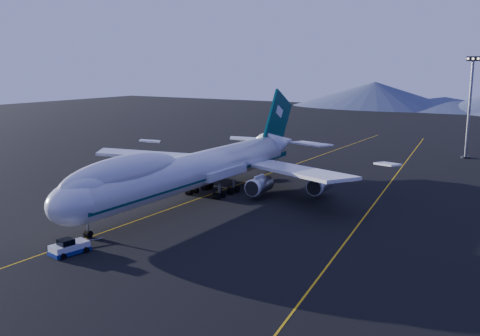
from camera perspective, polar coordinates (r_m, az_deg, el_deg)
The scene contains 6 objects.
ground at distance 100.48m, azimuth -4.68°, elevation -3.36°, with size 500.00×500.00×0.00m, color black.
taxiway_line_main at distance 100.48m, azimuth -4.68°, elevation -3.35°, with size 0.25×220.00×0.01m, color gold.
taxiway_line_side at distance 95.81m, azimuth 13.67°, elevation -4.35°, with size 0.25×200.00×0.01m, color gold.
boeing_747 at distance 99.24m, azimuth -4.72°, elevation -0.10°, with size 59.62×72.43×19.37m.
pushback_tug at distance 75.47m, azimuth -17.72°, elevation -8.19°, with size 3.66×5.50×2.22m.
floodlight_mast at distance 155.40m, azimuth 23.28°, elevation 5.97°, with size 3.33×2.50×26.97m.
Camera 1 is at (58.02, -78.21, 24.77)m, focal length 40.00 mm.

